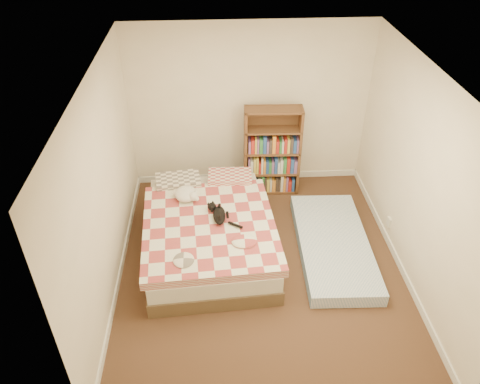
{
  "coord_description": "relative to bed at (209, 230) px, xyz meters",
  "views": [
    {
      "loc": [
        -0.52,
        -4.26,
        4.19
      ],
      "look_at": [
        -0.24,
        0.3,
        0.95
      ],
      "focal_mm": 35.0,
      "sensor_mm": 36.0,
      "label": 1
    }
  ],
  "objects": [
    {
      "name": "room",
      "position": [
        0.64,
        -0.42,
        0.93
      ],
      "size": [
        3.51,
        4.01,
        2.51
      ],
      "color": "#4A2D1F",
      "rests_on": "ground"
    },
    {
      "name": "bed",
      "position": [
        0.0,
        0.0,
        0.0
      ],
      "size": [
        1.73,
        2.3,
        0.59
      ],
      "rotation": [
        0.0,
        0.0,
        0.06
      ],
      "color": "brown",
      "rests_on": "room"
    },
    {
      "name": "bookshelf",
      "position": [
        0.95,
        1.27,
        0.25
      ],
      "size": [
        0.84,
        0.31,
        1.38
      ],
      "rotation": [
        0.0,
        0.0,
        -0.04
      ],
      "color": "#54381C",
      "rests_on": "room"
    },
    {
      "name": "floor_mattress",
      "position": [
        1.61,
        -0.19,
        -0.18
      ],
      "size": [
        0.95,
        1.99,
        0.18
      ],
      "primitive_type": "cube",
      "rotation": [
        0.0,
        0.0,
        -0.03
      ],
      "color": "#769DC4",
      "rests_on": "room"
    },
    {
      "name": "black_cat",
      "position": [
        0.14,
        -0.07,
        0.32
      ],
      "size": [
        0.3,
        0.59,
        0.13
      ],
      "rotation": [
        0.0,
        0.0,
        0.49
      ],
      "color": "black",
      "rests_on": "bed"
    },
    {
      "name": "white_dog",
      "position": [
        -0.28,
        0.35,
        0.34
      ],
      "size": [
        0.33,
        0.35,
        0.16
      ],
      "rotation": [
        0.0,
        0.0,
        0.09
      ],
      "color": "white",
      "rests_on": "bed"
    }
  ]
}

